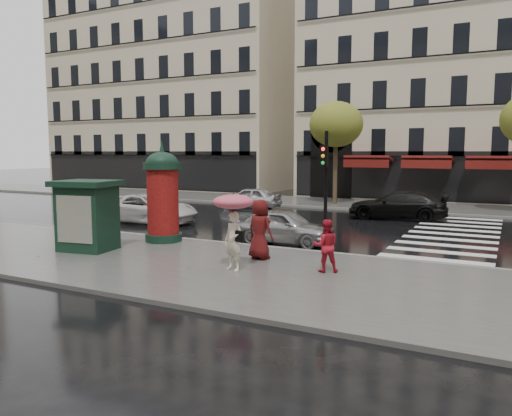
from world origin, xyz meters
The scene contains 19 objects.
ground centered at (0.00, 0.00, 0.00)m, with size 160.00×160.00×0.00m, color black.
near_sidewalk centered at (0.00, -0.50, 0.06)m, with size 90.00×7.00×0.12m, color #474744.
far_sidewalk centered at (0.00, 19.00, 0.06)m, with size 90.00×6.00×0.12m, color #474744.
near_kerb centered at (0.00, 3.00, 0.07)m, with size 90.00×0.25×0.14m, color slate.
far_kerb centered at (0.00, 16.00, 0.07)m, with size 90.00×0.25×0.14m, color slate.
zebra_crossing centered at (6.00, 9.60, 0.01)m, with size 3.60×11.75×0.01m, color silver.
bldg_far_corner centered at (6.00, 30.00, 11.31)m, with size 26.00×14.00×22.90m.
bldg_far_left centered at (-22.00, 30.00, 11.31)m, with size 24.00×14.00×22.90m.
tree_far_left centered at (-2.00, 18.00, 5.17)m, with size 3.40×3.40×6.64m.
woman_umbrella centered at (1.18, -0.65, 1.60)m, with size 1.17×1.17×2.24m.
woman_red centered at (3.58, 0.36, 0.86)m, with size 0.72×0.56×1.49m, color #B11526.
man_burgundy centered at (1.17, 1.04, 1.06)m, with size 0.92×0.60×1.89m, color #4F0F10.
morris_column centered at (-3.49, 2.18, 1.93)m, with size 1.41×1.41×3.79m.
traffic_light centered at (2.70, 2.72, 2.56)m, with size 0.25×0.37×4.03m.
newsstand centered at (-4.70, -0.39, 1.35)m, with size 2.22×1.96×2.39m.
car_silver centered at (0.54, 4.31, 0.67)m, with size 1.58×3.93×1.34m, color #A0A0A4.
car_white centered at (-7.63, 6.30, 0.71)m, with size 2.34×5.08×1.41m, color silver.
car_black centered at (2.91, 13.36, 0.72)m, with size 2.02×4.97×1.44m, color black.
car_far_silver centered at (-6.16, 14.17, 0.66)m, with size 1.55×3.85×1.31m, color silver.
Camera 1 is at (8.14, -12.74, 3.49)m, focal length 35.00 mm.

